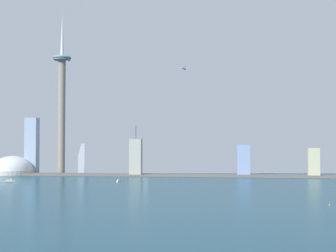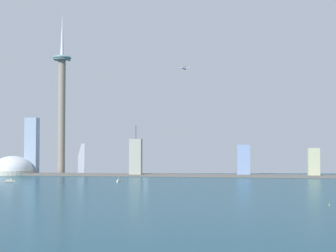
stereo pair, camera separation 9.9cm
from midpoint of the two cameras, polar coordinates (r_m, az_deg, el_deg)
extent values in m
plane|color=#184356|center=(457.23, -4.47, -10.10)|extent=(6000.00, 6000.00, 0.00)
cube|color=#635C56|center=(917.14, 1.49, -5.95)|extent=(1001.45, 43.48, 3.21)
cylinder|color=gray|center=(1009.19, -12.70, 1.24)|extent=(15.14, 15.14, 241.94)
ellipsoid|color=#5D8C96|center=(1023.14, -12.64, 8.02)|extent=(38.79, 38.79, 10.98)
torus|color=gray|center=(1022.48, -12.65, 7.80)|extent=(35.17, 35.17, 2.20)
cone|color=silver|center=(1033.03, -12.62, 10.75)|extent=(7.57, 7.57, 89.26)
cylinder|color=beige|center=(1017.18, -18.22, -5.29)|extent=(86.59, 86.59, 9.22)
ellipsoid|color=silver|center=(1016.92, -18.22, -5.03)|extent=(82.26, 82.26, 56.67)
cube|color=#ADB0C0|center=(1028.06, -10.22, -3.85)|extent=(14.42, 21.35, 62.39)
cylinder|color=#4C4C51|center=(1027.57, -10.21, -1.51)|extent=(1.60, 1.60, 21.40)
cube|color=#9BAEBD|center=(1092.66, -18.20, -3.64)|extent=(14.40, 26.73, 63.59)
cylinder|color=#4C4C51|center=(1092.20, -18.17, -1.61)|extent=(1.60, 1.60, 13.65)
cube|color=#A1A193|center=(922.62, -3.91, -3.80)|extent=(23.18, 17.16, 71.62)
cylinder|color=#4C4C51|center=(922.41, -3.90, -0.75)|extent=(1.60, 1.60, 26.41)
cube|color=#B3B892|center=(933.97, 17.14, -4.22)|extent=(21.22, 12.63, 54.35)
cube|color=#8DA2BC|center=(1021.37, -16.08, -2.30)|extent=(25.21, 19.69, 116.04)
cube|color=#ADB4B8|center=(1032.38, -3.03, -3.27)|extent=(26.47, 13.80, 83.81)
cube|color=#4C4D67|center=(1032.37, -3.03, -0.82)|extent=(15.88, 8.28, 4.59)
cube|color=#7C96C3|center=(932.98, 9.08, -4.10)|extent=(24.62, 20.54, 60.49)
cube|color=beige|center=(783.95, -6.02, -6.68)|extent=(4.88, 9.32, 1.27)
cube|color=silver|center=(783.79, -6.02, -6.53)|extent=(2.77, 4.28, 2.79)
cylinder|color=silver|center=(783.42, -6.02, -6.18)|extent=(0.24, 0.24, 6.84)
cube|color=beige|center=(822.88, -18.56, -6.35)|extent=(18.03, 14.59, 1.68)
cube|color=silver|center=(822.72, -18.56, -6.20)|extent=(8.79, 7.77, 2.47)
cone|color=yellow|center=(517.26, 18.85, -8.90)|extent=(1.00, 1.00, 2.87)
cone|color=yellow|center=(887.14, -18.46, -6.03)|extent=(1.74, 1.74, 1.67)
cylinder|color=#BBB3D0|center=(876.78, 1.91, 6.94)|extent=(6.65, 23.31, 2.77)
sphere|color=#BBB3D0|center=(865.73, 1.71, 7.05)|extent=(2.77, 2.77, 2.77)
cube|color=#BBB3D0|center=(876.98, 1.91, 7.02)|extent=(25.26, 7.32, 0.50)
cube|color=#BBB3D0|center=(886.14, 2.08, 6.87)|extent=(9.03, 3.64, 0.40)
cube|color=#2D333D|center=(886.68, 2.08, 7.09)|extent=(0.86, 2.23, 5.00)
camera|label=1|loc=(0.05, -90.00, 0.00)|focal=50.61mm
camera|label=2|loc=(0.05, 90.00, 0.00)|focal=50.61mm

